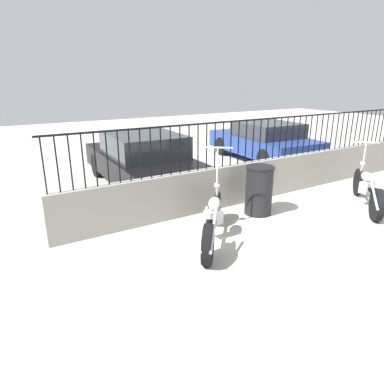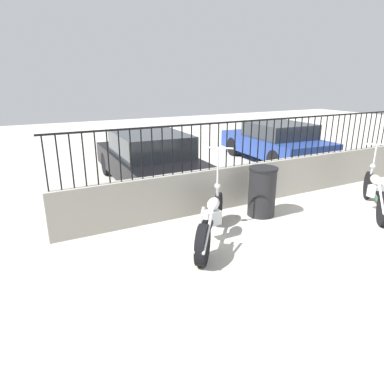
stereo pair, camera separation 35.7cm
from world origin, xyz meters
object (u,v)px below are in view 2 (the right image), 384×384
Objects in this scene: trash_bin at (262,192)px; car_blue at (276,141)px; car_black at (149,159)px; motorcycle_white at (210,223)px; motorcycle_green at (377,194)px.

car_blue is (3.47, 3.59, 0.15)m from trash_bin.
car_black is 4.68m from car_blue.
car_black is (0.37, 3.64, 0.29)m from motorcycle_white.
trash_bin is (-2.13, 0.97, 0.10)m from motorcycle_green.
car_black reaches higher than car_blue.
motorcycle_green is 1.71× the size of trash_bin.
car_black is at bearing 34.81° from motorcycle_white.
motorcycle_white is 1.67m from trash_bin.
car_blue is at bearing -9.33° from motorcycle_white.
motorcycle_white is 0.42× the size of car_blue.
trash_bin is 3.25m from car_black.
car_blue is (1.34, 4.56, 0.25)m from motorcycle_green.
car_black is (-3.30, 4.00, 0.28)m from motorcycle_green.
trash_bin is at bearing 109.83° from motorcycle_green.
trash_bin is 0.22× the size of car_black.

